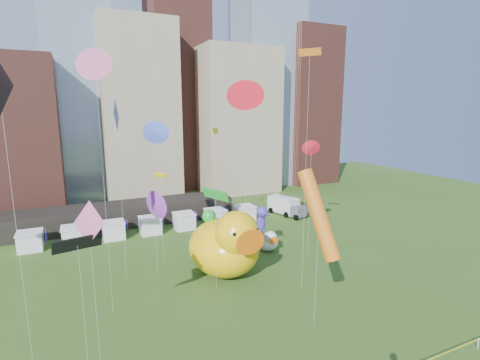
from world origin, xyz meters
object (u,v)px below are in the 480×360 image
big_duck (226,245)px  seahorse_purple (262,220)px  small_duck (268,241)px  box_truck (286,206)px  seahorse_green (209,226)px

big_duck → seahorse_purple: bearing=22.1°
small_duck → seahorse_purple: size_ratio=0.60×
small_duck → box_truck: bearing=52.6°
seahorse_green → seahorse_purple: size_ratio=1.08×
big_duck → seahorse_purple: size_ratio=1.69×
big_duck → small_duck: big_duck is taller
big_duck → seahorse_green: big_duck is taller
box_truck → big_duck: bearing=-152.2°
seahorse_green → seahorse_purple: seahorse_green is taller
big_duck → seahorse_purple: big_duck is taller
seahorse_purple → small_duck: bearing=21.0°
seahorse_green → box_truck: size_ratio=0.91×
seahorse_green → box_truck: bearing=50.6°
big_duck → small_duck: size_ratio=2.84×
big_duck → box_truck: 24.87m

